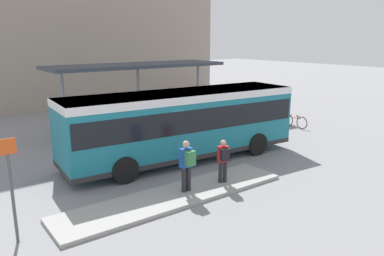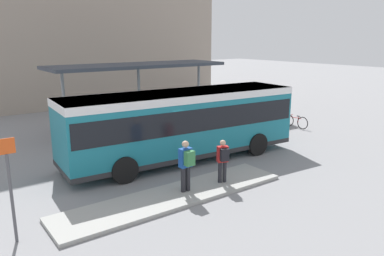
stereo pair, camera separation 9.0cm
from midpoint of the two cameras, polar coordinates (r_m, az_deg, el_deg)
ground_plane at (r=16.52m, az=-1.60°, el=-4.79°), size 120.00×120.00×0.00m
curb_island at (r=12.72m, az=-2.72°, el=-10.28°), size 8.23×1.80×0.12m
city_bus at (r=16.06m, az=-1.62°, el=1.17°), size 10.52×3.36×2.99m
pedestrian_waiting at (r=13.39m, az=4.62°, el=-4.65°), size 0.46×0.49×1.58m
pedestrian_companion at (r=12.53m, az=-0.97°, el=-5.35°), size 0.44×0.46×1.78m
bicycle_red at (r=23.09m, az=15.28°, el=1.00°), size 0.48×1.74×0.75m
bicycle_yellow at (r=23.27m, az=13.03°, el=1.12°), size 0.48×1.53×0.66m
station_shelter at (r=21.71m, az=-8.42°, el=9.20°), size 10.18×3.16×3.78m
potted_planter_near_shelter at (r=19.09m, az=-7.97°, el=-0.45°), size 0.83×0.83×1.21m
platform_sign at (r=10.58m, az=-26.04°, el=-7.99°), size 0.44×0.08×2.80m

